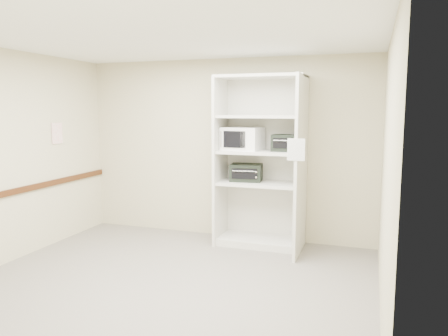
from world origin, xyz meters
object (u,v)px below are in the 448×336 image
(microwave, at_px, (243,139))
(toaster_oven_upper, at_px, (287,143))
(toaster_oven_lower, at_px, (246,172))
(shelving_unit, at_px, (264,168))

(microwave, bearing_deg, toaster_oven_upper, 7.49)
(toaster_oven_upper, xyz_separation_m, toaster_oven_lower, (-0.59, -0.00, -0.44))
(shelving_unit, distance_m, toaster_oven_upper, 0.48)
(microwave, xyz_separation_m, toaster_oven_upper, (0.64, 0.01, -0.05))
(microwave, xyz_separation_m, toaster_oven_lower, (0.06, 0.00, -0.49))
(shelving_unit, height_order, toaster_oven_upper, shelving_unit)
(shelving_unit, xyz_separation_m, microwave, (-0.32, 0.03, 0.40))
(microwave, bearing_deg, toaster_oven_lower, 9.59)
(shelving_unit, height_order, toaster_oven_lower, shelving_unit)
(microwave, relative_size, toaster_oven_upper, 1.34)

